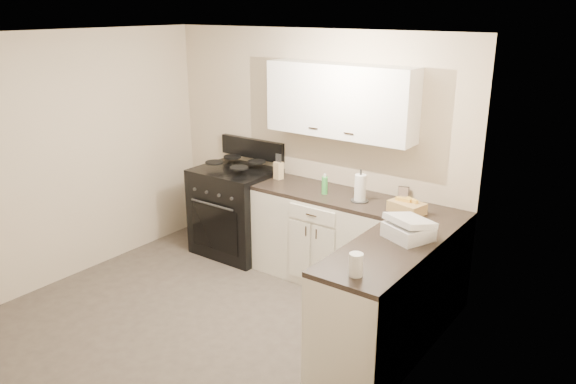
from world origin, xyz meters
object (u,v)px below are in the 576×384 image
Objects in this scene: wicker_basket at (407,207)px; countertop_grill at (408,231)px; knife_block at (278,170)px; paper_towel at (360,188)px; stove at (237,213)px.

countertop_grill reaches higher than wicker_basket.
knife_block is 1.07m from paper_towel.
knife_block reaches higher than countertop_grill.
wicker_basket is 0.93× the size of countertop_grill.
knife_block is at bearing 11.37° from stove.
knife_block reaches higher than stove.
stove is 3.47× the size of wicker_basket.
wicker_basket is (0.50, -0.03, -0.08)m from paper_towel.
knife_block is 1.56m from wicker_basket.
knife_block is 0.71× the size of paper_towel.
stove is at bearing 178.72° from wicker_basket.
paper_towel is 0.50m from wicker_basket.
knife_block is at bearing 174.48° from wicker_basket.
wicker_basket is at bearing -1.28° from stove.
wicker_basket is at bearing 138.97° from countertop_grill.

